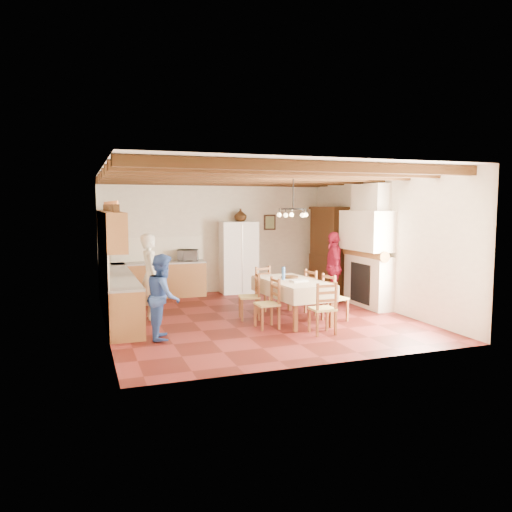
# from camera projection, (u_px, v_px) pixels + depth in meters

# --- Properties ---
(floor) EXTENTS (6.00, 6.50, 0.02)m
(floor) POSITION_uv_depth(u_px,v_px,m) (256.00, 318.00, 10.38)
(floor) COLOR #47130F
(floor) RESTS_ON ground
(ceiling) EXTENTS (6.00, 6.50, 0.02)m
(ceiling) POSITION_uv_depth(u_px,v_px,m) (256.00, 171.00, 10.08)
(ceiling) COLOR white
(ceiling) RESTS_ON ground
(wall_back) EXTENTS (6.00, 0.02, 3.00)m
(wall_back) POSITION_uv_depth(u_px,v_px,m) (215.00, 236.00, 13.28)
(wall_back) COLOR beige
(wall_back) RESTS_ON ground
(wall_front) EXTENTS (6.00, 0.02, 3.00)m
(wall_front) POSITION_uv_depth(u_px,v_px,m) (333.00, 263.00, 7.18)
(wall_front) COLOR beige
(wall_front) RESTS_ON ground
(wall_left) EXTENTS (0.02, 6.50, 3.00)m
(wall_left) POSITION_uv_depth(u_px,v_px,m) (103.00, 250.00, 9.22)
(wall_left) COLOR beige
(wall_left) RESTS_ON ground
(wall_right) EXTENTS (0.02, 6.50, 3.00)m
(wall_right) POSITION_uv_depth(u_px,v_px,m) (382.00, 242.00, 11.24)
(wall_right) COLOR beige
(wall_right) RESTS_ON ground
(ceiling_beams) EXTENTS (6.00, 6.30, 0.16)m
(ceiling_beams) POSITION_uv_depth(u_px,v_px,m) (256.00, 176.00, 10.09)
(ceiling_beams) COLOR #372510
(ceiling_beams) RESTS_ON ground
(lower_cabinets_left) EXTENTS (0.60, 4.30, 0.86)m
(lower_cabinets_left) POSITION_uv_depth(u_px,v_px,m) (118.00, 296.00, 10.42)
(lower_cabinets_left) COLOR brown
(lower_cabinets_left) RESTS_ON ground
(lower_cabinets_back) EXTENTS (2.30, 0.60, 0.86)m
(lower_cabinets_back) POSITION_uv_depth(u_px,v_px,m) (159.00, 280.00, 12.58)
(lower_cabinets_back) COLOR brown
(lower_cabinets_back) RESTS_ON ground
(countertop_left) EXTENTS (0.62, 4.30, 0.04)m
(countertop_left) POSITION_uv_depth(u_px,v_px,m) (117.00, 275.00, 10.37)
(countertop_left) COLOR gray
(countertop_left) RESTS_ON lower_cabinets_left
(countertop_back) EXTENTS (2.34, 0.62, 0.04)m
(countertop_back) POSITION_uv_depth(u_px,v_px,m) (159.00, 263.00, 12.54)
(countertop_back) COLOR gray
(countertop_back) RESTS_ON lower_cabinets_back
(backsplash_left) EXTENTS (0.03, 4.30, 0.60)m
(backsplash_left) POSITION_uv_depth(u_px,v_px,m) (103.00, 260.00, 10.25)
(backsplash_left) COLOR #ECE9CC
(backsplash_left) RESTS_ON ground
(backsplash_back) EXTENTS (2.30, 0.03, 0.60)m
(backsplash_back) POSITION_uv_depth(u_px,v_px,m) (157.00, 249.00, 12.77)
(backsplash_back) COLOR #ECE9CC
(backsplash_back) RESTS_ON ground
(upper_cabinets) EXTENTS (0.35, 4.20, 0.70)m
(upper_cabinets) POSITION_uv_depth(u_px,v_px,m) (110.00, 228.00, 10.23)
(upper_cabinets) COLOR brown
(upper_cabinets) RESTS_ON ground
(fireplace) EXTENTS (0.56, 1.60, 2.80)m
(fireplace) POSITION_uv_depth(u_px,v_px,m) (366.00, 246.00, 11.34)
(fireplace) COLOR beige
(fireplace) RESTS_ON ground
(wall_picture) EXTENTS (0.34, 0.03, 0.42)m
(wall_picture) POSITION_uv_depth(u_px,v_px,m) (270.00, 222.00, 13.74)
(wall_picture) COLOR black
(wall_picture) RESTS_ON ground
(refrigerator) EXTENTS (0.98, 0.82, 1.89)m
(refrigerator) POSITION_uv_depth(u_px,v_px,m) (238.00, 257.00, 13.29)
(refrigerator) COLOR white
(refrigerator) RESTS_ON floor
(hutch) EXTENTS (0.61, 1.29, 2.28)m
(hutch) POSITION_uv_depth(u_px,v_px,m) (329.00, 250.00, 13.07)
(hutch) COLOR #341D0C
(hutch) RESTS_ON floor
(dining_table) EXTENTS (1.11, 1.96, 0.83)m
(dining_table) POSITION_uv_depth(u_px,v_px,m) (292.00, 284.00, 10.03)
(dining_table) COLOR beige
(dining_table) RESTS_ON floor
(chandelier) EXTENTS (0.47, 0.47, 0.03)m
(chandelier) POSITION_uv_depth(u_px,v_px,m) (293.00, 209.00, 9.87)
(chandelier) COLOR black
(chandelier) RESTS_ON ground
(chair_left_near) EXTENTS (0.41, 0.43, 0.96)m
(chair_left_near) POSITION_uv_depth(u_px,v_px,m) (267.00, 303.00, 9.42)
(chair_left_near) COLOR brown
(chair_left_near) RESTS_ON floor
(chair_left_far) EXTENTS (0.47, 0.48, 0.96)m
(chair_left_far) POSITION_uv_depth(u_px,v_px,m) (249.00, 296.00, 10.18)
(chair_left_far) COLOR brown
(chair_left_far) RESTS_ON floor
(chair_right_near) EXTENTS (0.48, 0.49, 0.96)m
(chair_right_near) POSITION_uv_depth(u_px,v_px,m) (335.00, 297.00, 10.03)
(chair_right_near) COLOR brown
(chair_right_near) RESTS_ON floor
(chair_right_far) EXTENTS (0.47, 0.49, 0.96)m
(chair_right_far) POSITION_uv_depth(u_px,v_px,m) (317.00, 291.00, 10.70)
(chair_right_far) COLOR brown
(chair_right_far) RESTS_ON floor
(chair_end_near) EXTENTS (0.43, 0.41, 0.96)m
(chair_end_near) POSITION_uv_depth(u_px,v_px,m) (322.00, 308.00, 9.00)
(chair_end_near) COLOR brown
(chair_end_near) RESTS_ON floor
(chair_end_far) EXTENTS (0.51, 0.49, 0.96)m
(chair_end_far) POSITION_uv_depth(u_px,v_px,m) (267.00, 288.00, 11.09)
(chair_end_far) COLOR brown
(chair_end_far) RESTS_ON floor
(person_man) EXTENTS (0.43, 0.65, 1.76)m
(person_man) POSITION_uv_depth(u_px,v_px,m) (151.00, 276.00, 10.19)
(person_man) COLOR beige
(person_man) RESTS_ON floor
(person_woman_blue) EXTENTS (0.69, 0.82, 1.49)m
(person_woman_blue) POSITION_uv_depth(u_px,v_px,m) (163.00, 296.00, 8.68)
(person_woman_blue) COLOR #304E99
(person_woman_blue) RESTS_ON floor
(person_woman_red) EXTENTS (0.72, 1.07, 1.70)m
(person_woman_red) POSITION_uv_depth(u_px,v_px,m) (333.00, 267.00, 11.88)
(person_woman_red) COLOR #BC1D42
(person_woman_red) RESTS_ON floor
(microwave) EXTENTS (0.60, 0.48, 0.29)m
(microwave) POSITION_uv_depth(u_px,v_px,m) (188.00, 255.00, 12.77)
(microwave) COLOR silver
(microwave) RESTS_ON countertop_back
(fridge_vase) EXTENTS (0.35, 0.35, 0.34)m
(fridge_vase) POSITION_uv_depth(u_px,v_px,m) (241.00, 215.00, 13.20)
(fridge_vase) COLOR #341D0C
(fridge_vase) RESTS_ON refrigerator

